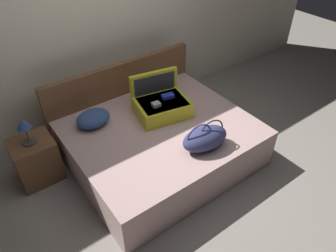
{
  "coord_description": "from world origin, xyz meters",
  "views": [
    {
      "loc": [
        -1.57,
        -1.86,
        2.69
      ],
      "look_at": [
        0.0,
        0.27,
        0.59
      ],
      "focal_mm": 33.57,
      "sensor_mm": 36.0,
      "label": 1
    }
  ],
  "objects": [
    {
      "name": "ground_plane",
      "position": [
        0.0,
        0.0,
        0.0
      ],
      "size": [
        12.0,
        12.0,
        0.0
      ],
      "primitive_type": "plane",
      "color": "gray"
    },
    {
      "name": "headboard",
      "position": [
        0.0,
        1.27,
        0.46
      ],
      "size": [
        2.03,
        0.08,
        0.92
      ],
      "primitive_type": "cube",
      "color": "brown",
      "rests_on": "ground"
    },
    {
      "name": "bed",
      "position": [
        0.0,
        0.4,
        0.24
      ],
      "size": [
        1.99,
        1.67,
        0.49
      ],
      "primitive_type": "cube",
      "color": "#BC9993",
      "rests_on": "ground"
    },
    {
      "name": "hard_case_large",
      "position": [
        0.16,
        0.63,
        0.61
      ],
      "size": [
        0.68,
        0.6,
        0.44
      ],
      "rotation": [
        0.0,
        0.0,
        -0.19
      ],
      "color": "gold",
      "rests_on": "bed"
    },
    {
      "name": "back_wall",
      "position": [
        0.0,
        1.65,
        1.3
      ],
      "size": [
        8.0,
        0.1,
        2.6
      ],
      "primitive_type": "cube",
      "color": "beige",
      "rests_on": "ground"
    },
    {
      "name": "table_lamp",
      "position": [
        -1.27,
        0.98,
        0.74
      ],
      "size": [
        0.14,
        0.14,
        0.31
      ],
      "color": "#3F3833",
      "rests_on": "nightstand"
    },
    {
      "name": "pillow_near_headboard",
      "position": [
        -0.58,
        0.9,
        0.58
      ],
      "size": [
        0.41,
        0.34,
        0.17
      ],
      "primitive_type": "ellipsoid",
      "rotation": [
        0.0,
        0.0,
        0.08
      ],
      "color": "navy",
      "rests_on": "bed"
    },
    {
      "name": "nightstand",
      "position": [
        -1.27,
        0.98,
        0.26
      ],
      "size": [
        0.44,
        0.4,
        0.52
      ],
      "primitive_type": "cube",
      "color": "brown",
      "rests_on": "ground"
    },
    {
      "name": "duffel_bag",
      "position": [
        0.17,
        -0.13,
        0.61
      ],
      "size": [
        0.53,
        0.34,
        0.32
      ],
      "rotation": [
        0.0,
        0.0,
        -0.14
      ],
      "color": "navy",
      "rests_on": "bed"
    }
  ]
}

